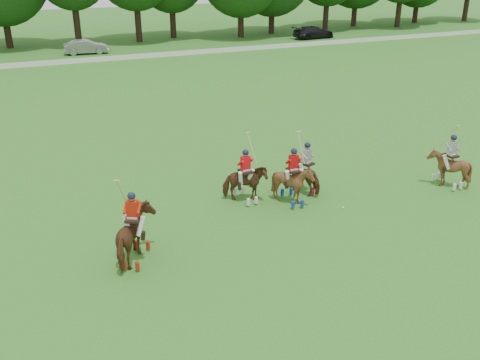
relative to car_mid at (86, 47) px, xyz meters
name	(u,v)px	position (x,y,z in m)	size (l,w,h in m)	color
ground	(288,266)	(0.09, -42.50, -0.70)	(180.00, 180.00, 0.00)	#2B6B1E
boundary_rail	(95,59)	(0.09, -4.50, -0.48)	(120.00, 0.10, 0.44)	white
car_mid	(86,47)	(0.00, 0.00, 0.00)	(1.48, 4.26, 1.40)	gray
car_right	(314,32)	(26.04, 0.00, 0.03)	(2.04, 5.01, 1.45)	black
polo_red_a	(135,236)	(-4.37, -40.19, 0.22)	(1.89, 2.34, 3.03)	#503015
polo_red_b	(245,183)	(0.81, -37.38, 0.09)	(1.65, 1.45, 2.78)	#503015
polo_red_c	(293,184)	(2.49, -38.30, 0.15)	(1.49, 1.64, 2.89)	#503015
polo_stripe_a	(306,174)	(3.55, -37.52, 0.08)	(1.37, 1.92, 2.20)	#503015
polo_stripe_b	(449,168)	(9.51, -39.48, 0.15)	(1.44, 1.59, 2.89)	#503015
polo_ball	(343,208)	(4.10, -39.59, -0.66)	(0.09, 0.09, 0.09)	white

